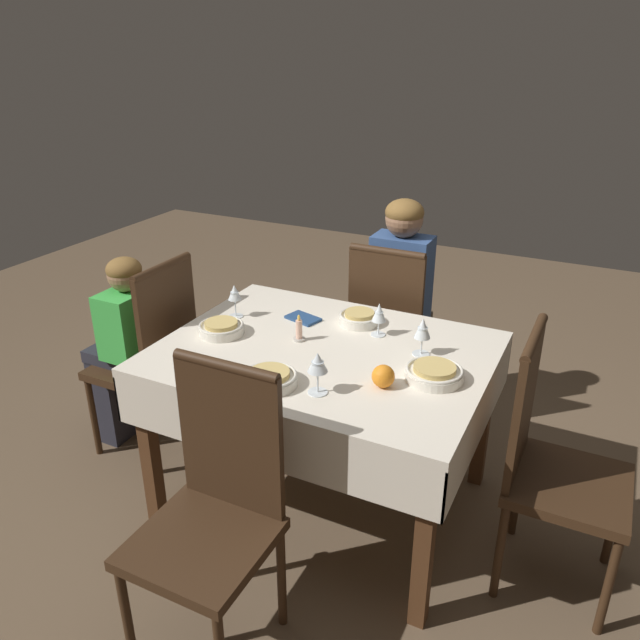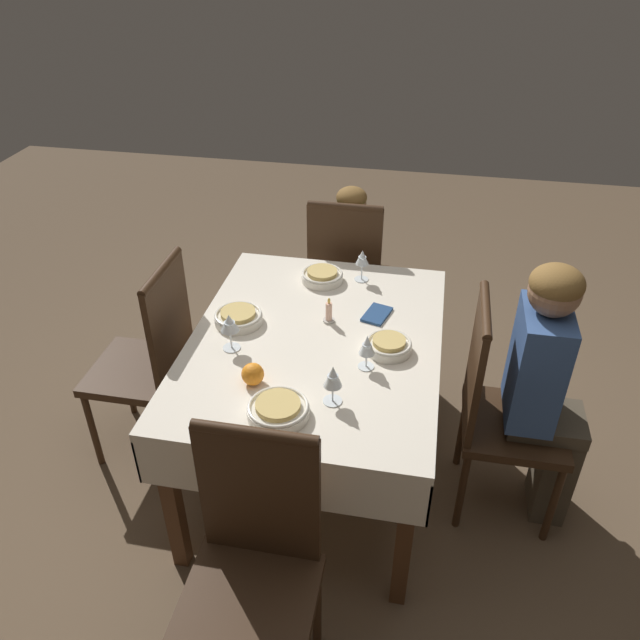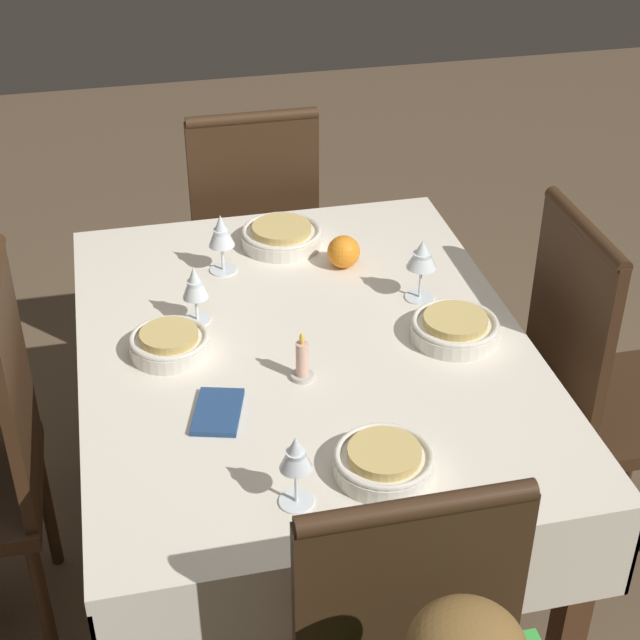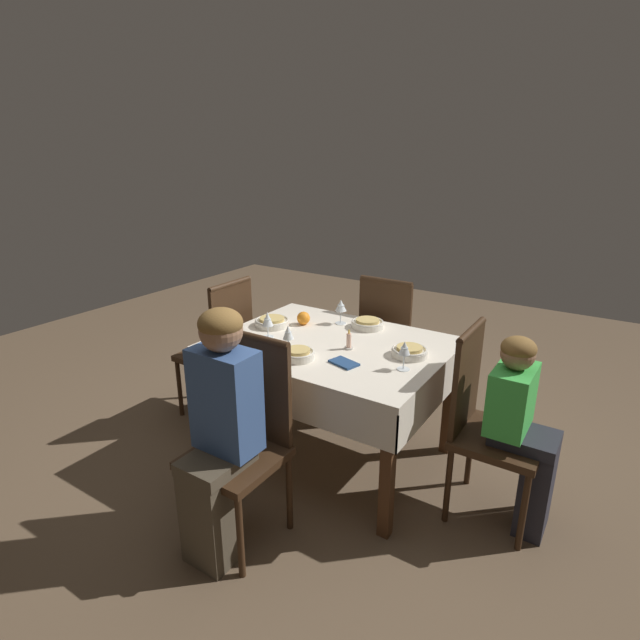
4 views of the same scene
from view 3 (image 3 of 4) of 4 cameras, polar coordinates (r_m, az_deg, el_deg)
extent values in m
plane|color=brown|center=(2.75, -0.78, -14.59)|extent=(8.00, 8.00, 0.00)
cube|color=silver|center=(2.25, -0.92, -1.69)|extent=(1.32, 1.02, 0.04)
cube|color=silver|center=(2.45, 10.73, -2.44)|extent=(1.32, 0.01, 0.20)
cube|color=silver|center=(2.30, -13.38, -5.64)|extent=(1.32, 0.01, 0.20)
cube|color=silver|center=(1.86, 3.48, -16.11)|extent=(0.01, 1.02, 0.20)
cube|color=silver|center=(2.86, -3.62, 3.70)|extent=(0.01, 1.02, 0.20)
cube|color=#4C2D19|center=(2.22, 14.23, -16.99)|extent=(0.06, 0.06, 0.73)
cube|color=#4C2D19|center=(3.03, 4.96, -0.37)|extent=(0.06, 0.06, 0.73)
cube|color=#4C2D19|center=(2.93, -11.73, -2.45)|extent=(0.06, 0.06, 0.73)
cube|color=#382314|center=(2.26, -17.33, -3.69)|extent=(0.38, 0.03, 0.53)
cylinder|color=#382314|center=(2.73, -15.63, -10.22)|extent=(0.03, 0.03, 0.43)
cylinder|color=#382314|center=(2.47, -15.70, -15.95)|extent=(0.03, 0.03, 0.43)
cube|color=#382314|center=(1.69, 5.19, -17.31)|extent=(0.03, 0.38, 0.53)
cylinder|color=#382314|center=(1.50, 5.70, -10.84)|extent=(0.04, 0.38, 0.04)
cube|color=#382314|center=(3.24, -4.18, 3.80)|extent=(0.42, 0.42, 0.04)
cube|color=#382314|center=(2.94, -3.79, 6.84)|extent=(0.03, 0.38, 0.53)
cylinder|color=#382314|center=(2.84, -3.99, 11.64)|extent=(0.04, 0.38, 0.04)
cylinder|color=#382314|center=(3.54, -1.58, 2.24)|extent=(0.03, 0.03, 0.43)
cylinder|color=#382314|center=(3.50, -7.46, 1.54)|extent=(0.03, 0.03, 0.43)
cylinder|color=#382314|center=(3.24, -0.31, -1.00)|extent=(0.03, 0.03, 0.43)
cylinder|color=#382314|center=(3.20, -6.72, -1.80)|extent=(0.03, 0.03, 0.43)
cube|color=#382314|center=(2.68, 17.25, -4.91)|extent=(0.42, 0.42, 0.04)
cube|color=#382314|center=(2.43, 14.32, -0.33)|extent=(0.38, 0.03, 0.53)
cylinder|color=#382314|center=(2.30, 15.22, 5.18)|extent=(0.38, 0.04, 0.04)
cylinder|color=#382314|center=(3.02, 18.00, -5.81)|extent=(0.03, 0.03, 0.43)
cylinder|color=#382314|center=(2.63, 14.67, -11.94)|extent=(0.03, 0.03, 0.43)
cylinder|color=#382314|center=(2.87, 11.59, -7.00)|extent=(0.03, 0.03, 0.43)
cylinder|color=silver|center=(2.22, -8.72, -1.50)|extent=(0.18, 0.18, 0.04)
torus|color=silver|center=(2.21, -8.77, -1.03)|extent=(0.18, 0.18, 0.01)
cylinder|color=tan|center=(2.21, -8.78, -0.90)|extent=(0.13, 0.13, 0.02)
cylinder|color=white|center=(2.34, -7.14, 0.02)|extent=(0.06, 0.06, 0.00)
cylinder|color=white|center=(2.32, -7.19, 0.70)|extent=(0.01, 0.01, 0.06)
cone|color=white|center=(2.28, -7.31, 2.21)|extent=(0.06, 0.06, 0.08)
cylinder|color=white|center=(2.29, -7.29, 1.86)|extent=(0.04, 0.04, 0.04)
cylinder|color=silver|center=(1.89, 3.74, -8.39)|extent=(0.20, 0.20, 0.04)
torus|color=silver|center=(1.87, 3.76, -7.89)|extent=(0.19, 0.19, 0.01)
cylinder|color=tan|center=(1.87, 3.77, -7.75)|extent=(0.14, 0.14, 0.02)
cylinder|color=white|center=(1.83, -1.38, -10.51)|extent=(0.07, 0.07, 0.00)
cylinder|color=white|center=(1.81, -1.40, -9.53)|extent=(0.01, 0.01, 0.08)
cone|color=white|center=(1.76, -1.43, -7.72)|extent=(0.06, 0.06, 0.07)
cylinder|color=white|center=(1.76, -1.42, -8.06)|extent=(0.04, 0.04, 0.03)
cylinder|color=silver|center=(2.63, -2.24, 4.78)|extent=(0.22, 0.22, 0.04)
torus|color=silver|center=(2.62, -2.25, 5.20)|extent=(0.21, 0.21, 0.01)
cylinder|color=tan|center=(2.62, -2.26, 5.32)|extent=(0.16, 0.16, 0.02)
cylinder|color=white|center=(2.53, -5.64, 2.92)|extent=(0.07, 0.07, 0.00)
cylinder|color=white|center=(2.51, -5.69, 3.65)|extent=(0.01, 0.01, 0.07)
cone|color=white|center=(2.47, -5.78, 5.21)|extent=(0.07, 0.07, 0.08)
cylinder|color=white|center=(2.48, -5.76, 4.87)|extent=(0.04, 0.04, 0.04)
cylinder|color=silver|center=(2.27, 7.84, -0.62)|extent=(0.20, 0.20, 0.04)
torus|color=silver|center=(2.26, 7.88, -0.15)|extent=(0.20, 0.20, 0.01)
cylinder|color=tan|center=(2.26, 7.89, -0.03)|extent=(0.15, 0.15, 0.02)
cylinder|color=white|center=(2.42, 5.80, 1.33)|extent=(0.07, 0.07, 0.00)
cylinder|color=white|center=(2.39, 5.86, 2.22)|extent=(0.01, 0.01, 0.08)
cone|color=white|center=(2.35, 5.97, 3.86)|extent=(0.07, 0.07, 0.07)
cylinder|color=white|center=(2.36, 5.95, 3.55)|extent=(0.04, 0.04, 0.03)
cylinder|color=beige|center=(2.13, -1.03, -3.29)|extent=(0.05, 0.05, 0.01)
cylinder|color=beige|center=(2.10, -1.04, -2.29)|extent=(0.03, 0.03, 0.08)
ellipsoid|color=#F9C64C|center=(2.07, -1.06, -1.10)|extent=(0.01, 0.01, 0.03)
sphere|color=orange|center=(2.52, 1.38, 3.99)|extent=(0.08, 0.08, 0.08)
cube|color=navy|center=(2.04, -5.97, -5.33)|extent=(0.17, 0.13, 0.01)
camera|label=1|loc=(3.69, 31.85, 27.07)|focal=35.00mm
camera|label=2|loc=(3.85, -16.29, 35.47)|focal=35.00mm
camera|label=4|loc=(1.99, -88.00, -5.51)|focal=28.00mm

